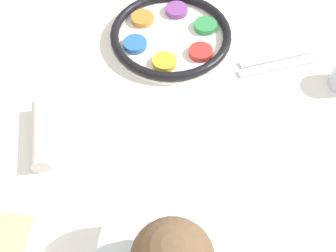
{
  "coord_description": "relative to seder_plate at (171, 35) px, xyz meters",
  "views": [
    {
      "loc": [
        0.5,
        0.1,
        1.54
      ],
      "look_at": [
        -0.02,
        0.01,
        0.79
      ],
      "focal_mm": 50.0,
      "sensor_mm": 36.0,
      "label": 1
    }
  ],
  "objects": [
    {
      "name": "fork_right",
      "position": [
        0.05,
        0.25,
        -0.01
      ],
      "size": [
        0.09,
        0.17,
        0.01
      ],
      "color": "silver",
      "rests_on": "dining_table"
    },
    {
      "name": "seder_plate",
      "position": [
        0.0,
        0.0,
        0.0
      ],
      "size": [
        0.29,
        0.29,
        0.03
      ],
      "color": "white",
      "rests_on": "dining_table"
    },
    {
      "name": "napkin_roll",
      "position": [
        0.33,
        -0.21,
        0.0
      ],
      "size": [
        0.16,
        0.09,
        0.04
      ],
      "color": "white",
      "rests_on": "dining_table"
    },
    {
      "name": "fork_left",
      "position": [
        0.02,
        0.25,
        -0.01
      ],
      "size": [
        0.1,
        0.17,
        0.01
      ],
      "color": "silver",
      "rests_on": "dining_table"
    },
    {
      "name": "dining_table",
      "position": [
        0.3,
        0.03,
        -0.39
      ],
      "size": [
        1.38,
        1.02,
        0.75
      ],
      "color": "white",
      "rests_on": "ground_plane"
    }
  ]
}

